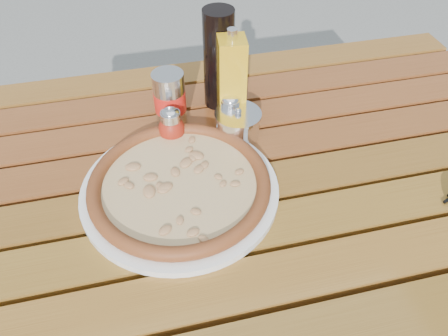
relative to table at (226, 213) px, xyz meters
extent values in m
cube|color=#371D0C|center=(0.64, 0.39, -0.32)|extent=(0.06, 0.06, 0.70)
cube|color=#3C210D|center=(0.00, 0.00, 0.03)|extent=(1.36, 0.86, 0.04)
cube|color=#5E3710|center=(0.00, -0.20, 0.06)|extent=(1.40, 0.09, 0.03)
cube|color=#5A370F|center=(0.00, -0.10, 0.06)|extent=(1.40, 0.09, 0.03)
cube|color=#522F0E|center=(0.00, 0.00, 0.06)|extent=(1.40, 0.09, 0.03)
cube|color=#53260E|center=(0.00, 0.10, 0.06)|extent=(1.40, 0.09, 0.03)
cube|color=#55260F|center=(0.00, 0.20, 0.06)|extent=(1.40, 0.09, 0.03)
cube|color=#53250E|center=(0.00, 0.30, 0.06)|extent=(1.40, 0.09, 0.03)
cube|color=#59320F|center=(0.00, 0.41, 0.06)|extent=(1.40, 0.09, 0.03)
cylinder|color=white|center=(-0.09, 0.01, 0.08)|extent=(0.38, 0.38, 0.01)
cylinder|color=beige|center=(-0.09, 0.01, 0.09)|extent=(0.35, 0.35, 0.01)
torus|color=black|center=(-0.09, 0.01, 0.10)|extent=(0.38, 0.38, 0.03)
ellipsoid|color=#AF2514|center=(-0.08, 0.15, 0.11)|extent=(0.07, 0.07, 0.06)
cylinder|color=silver|center=(-0.08, 0.15, 0.14)|extent=(0.05, 0.05, 0.02)
ellipsoid|color=silver|center=(-0.08, 0.15, 0.15)|extent=(0.05, 0.05, 0.02)
ellipsoid|color=#41451B|center=(0.05, 0.17, 0.11)|extent=(0.06, 0.06, 0.06)
cylinder|color=silver|center=(0.05, 0.17, 0.14)|extent=(0.04, 0.04, 0.02)
ellipsoid|color=white|center=(0.05, 0.17, 0.15)|extent=(0.04, 0.04, 0.02)
cylinder|color=black|center=(0.05, 0.26, 0.19)|extent=(0.08, 0.08, 0.22)
cylinder|color=silver|center=(-0.07, 0.22, 0.14)|extent=(0.08, 0.08, 0.12)
cylinder|color=red|center=(-0.07, 0.22, 0.13)|extent=(0.08, 0.08, 0.04)
cube|color=gold|center=(0.06, 0.20, 0.17)|extent=(0.06, 0.06, 0.19)
cylinder|color=white|center=(0.06, 0.20, 0.28)|extent=(0.02, 0.02, 0.02)
cylinder|color=silver|center=(0.06, 0.14, 0.10)|extent=(0.11, 0.11, 0.05)
cylinder|color=silver|center=(0.06, 0.14, 0.13)|extent=(0.11, 0.11, 0.01)
sphere|color=silver|center=(0.06, 0.14, 0.14)|extent=(0.02, 0.02, 0.01)
camera|label=1|loc=(-0.13, -0.54, 0.67)|focal=35.00mm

